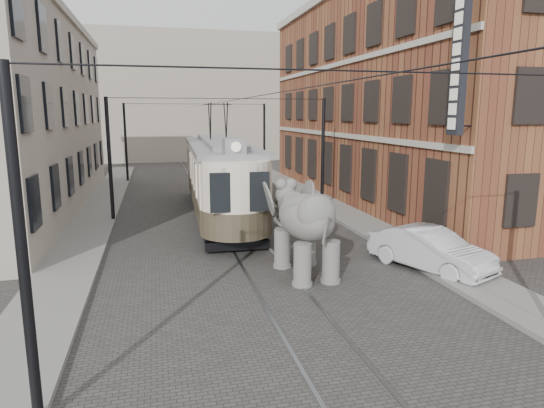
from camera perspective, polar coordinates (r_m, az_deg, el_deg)
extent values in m
plane|color=#3E3B39|center=(19.11, -2.78, -5.11)|extent=(120.00, 120.00, 0.00)
cube|color=slate|center=(21.03, 13.52, -3.71)|extent=(2.00, 60.00, 0.15)
cube|color=slate|center=(19.02, -22.48, -5.78)|extent=(2.00, 60.00, 0.15)
cube|color=brown|center=(30.70, 14.70, 11.86)|extent=(8.00, 26.00, 12.00)
cube|color=#A19385|center=(29.05, -29.16, 8.98)|extent=(7.00, 24.00, 10.00)
cube|color=#A19385|center=(58.19, -10.57, 12.32)|extent=(28.00, 10.00, 14.00)
imported|color=silver|center=(17.03, 18.34, -5.17)|extent=(3.06, 4.55, 1.42)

